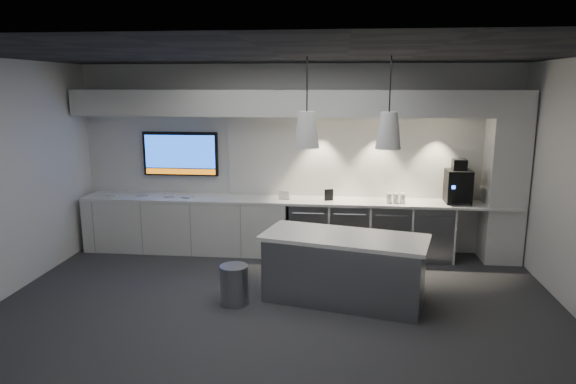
# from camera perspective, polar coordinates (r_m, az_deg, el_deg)

# --- Properties ---
(floor) EXTENTS (7.00, 7.00, 0.00)m
(floor) POSITION_cam_1_polar(r_m,az_deg,el_deg) (6.34, -1.25, -13.11)
(floor) COLOR #2F2F31
(floor) RESTS_ON ground
(ceiling) EXTENTS (7.00, 7.00, 0.00)m
(ceiling) POSITION_cam_1_polar(r_m,az_deg,el_deg) (5.76, -1.39, 15.07)
(ceiling) COLOR black
(ceiling) RESTS_ON wall_back
(wall_back) EXTENTS (7.00, 0.00, 7.00)m
(wall_back) POSITION_cam_1_polar(r_m,az_deg,el_deg) (8.32, 0.86, 3.72)
(wall_back) COLOR silver
(wall_back) RESTS_ON floor
(wall_front) EXTENTS (7.00, 0.00, 7.00)m
(wall_front) POSITION_cam_1_polar(r_m,az_deg,el_deg) (3.49, -6.56, -7.91)
(wall_front) COLOR silver
(wall_front) RESTS_ON floor
(back_counter) EXTENTS (6.80, 0.65, 0.04)m
(back_counter) POSITION_cam_1_polar(r_m,az_deg,el_deg) (8.11, 0.64, -0.94)
(back_counter) COLOR white
(back_counter) RESTS_ON left_base_cabinets
(left_base_cabinets) EXTENTS (3.30, 0.63, 0.86)m
(left_base_cabinets) POSITION_cam_1_polar(r_m,az_deg,el_deg) (8.56, -11.13, -3.59)
(left_base_cabinets) COLOR silver
(left_base_cabinets) RESTS_ON floor
(fridge_unit_a) EXTENTS (0.60, 0.61, 0.85)m
(fridge_unit_a) POSITION_cam_1_polar(r_m,az_deg,el_deg) (8.21, 2.38, -4.08)
(fridge_unit_a) COLOR gray
(fridge_unit_a) RESTS_ON floor
(fridge_unit_b) EXTENTS (0.60, 0.61, 0.85)m
(fridge_unit_b) POSITION_cam_1_polar(r_m,az_deg,el_deg) (8.20, 6.79, -4.18)
(fridge_unit_b) COLOR gray
(fridge_unit_b) RESTS_ON floor
(fridge_unit_c) EXTENTS (0.60, 0.61, 0.85)m
(fridge_unit_c) POSITION_cam_1_polar(r_m,az_deg,el_deg) (8.23, 11.19, -4.25)
(fridge_unit_c) COLOR gray
(fridge_unit_c) RESTS_ON floor
(fridge_unit_d) EXTENTS (0.60, 0.61, 0.85)m
(fridge_unit_d) POSITION_cam_1_polar(r_m,az_deg,el_deg) (8.31, 15.53, -4.31)
(fridge_unit_d) COLOR gray
(fridge_unit_d) RESTS_ON floor
(backsplash) EXTENTS (4.60, 0.03, 1.30)m
(backsplash) POSITION_cam_1_polar(r_m,az_deg,el_deg) (8.27, 9.18, 3.88)
(backsplash) COLOR silver
(backsplash) RESTS_ON wall_back
(soffit) EXTENTS (6.90, 0.60, 0.40)m
(soffit) POSITION_cam_1_polar(r_m,az_deg,el_deg) (7.94, 0.69, 9.86)
(soffit) COLOR silver
(soffit) RESTS_ON wall_back
(column) EXTENTS (0.55, 0.55, 2.60)m
(column) POSITION_cam_1_polar(r_m,az_deg,el_deg) (8.39, 22.98, 1.47)
(column) COLOR silver
(column) RESTS_ON floor
(wall_tv) EXTENTS (1.25, 0.07, 0.72)m
(wall_tv) POSITION_cam_1_polar(r_m,az_deg,el_deg) (8.64, -11.86, 4.17)
(wall_tv) COLOR black
(wall_tv) RESTS_ON wall_back
(island) EXTENTS (2.16, 1.31, 0.85)m
(island) POSITION_cam_1_polar(r_m,az_deg,el_deg) (6.50, 6.24, -8.41)
(island) COLOR gray
(island) RESTS_ON floor
(bin) EXTENTS (0.43, 0.43, 0.49)m
(bin) POSITION_cam_1_polar(r_m,az_deg,el_deg) (6.49, -5.99, -10.21)
(bin) COLOR gray
(bin) RESTS_ON floor
(coffee_machine) EXTENTS (0.37, 0.54, 0.67)m
(coffee_machine) POSITION_cam_1_polar(r_m,az_deg,el_deg) (8.24, 18.38, 0.74)
(coffee_machine) COLOR black
(coffee_machine) RESTS_ON back_counter
(sign_black) EXTENTS (0.14, 0.06, 0.18)m
(sign_black) POSITION_cam_1_polar(r_m,az_deg,el_deg) (8.02, 4.56, -0.32)
(sign_black) COLOR black
(sign_black) RESTS_ON back_counter
(sign_white) EXTENTS (0.18, 0.06, 0.14)m
(sign_white) POSITION_cam_1_polar(r_m,az_deg,el_deg) (8.06, -0.43, -0.37)
(sign_white) COLOR white
(sign_white) RESTS_ON back_counter
(cup_cluster) EXTENTS (0.28, 0.18, 0.15)m
(cup_cluster) POSITION_cam_1_polar(r_m,az_deg,el_deg) (8.02, 11.88, -0.65)
(cup_cluster) COLOR white
(cup_cluster) RESTS_ON back_counter
(tray_a) EXTENTS (0.19, 0.19, 0.02)m
(tray_a) POSITION_cam_1_polar(r_m,az_deg,el_deg) (8.86, -19.00, -0.29)
(tray_a) COLOR #ABABAB
(tray_a) RESTS_ON back_counter
(tray_b) EXTENTS (0.18, 0.18, 0.02)m
(tray_b) POSITION_cam_1_polar(r_m,az_deg,el_deg) (8.68, -15.81, -0.32)
(tray_b) COLOR #ABABAB
(tray_b) RESTS_ON back_counter
(tray_c) EXTENTS (0.19, 0.19, 0.02)m
(tray_c) POSITION_cam_1_polar(r_m,az_deg,el_deg) (8.50, -12.98, -0.43)
(tray_c) COLOR #ABABAB
(tray_c) RESTS_ON back_counter
(tray_d) EXTENTS (0.19, 0.19, 0.02)m
(tray_d) POSITION_cam_1_polar(r_m,az_deg,el_deg) (8.37, -11.08, -0.54)
(tray_d) COLOR #ABABAB
(tray_d) RESTS_ON back_counter
(pendant_left) EXTENTS (0.30, 0.30, 1.13)m
(pendant_left) POSITION_cam_1_polar(r_m,az_deg,el_deg) (6.14, 2.09, 6.95)
(pendant_left) COLOR silver
(pendant_left) RESTS_ON ceiling
(pendant_right) EXTENTS (0.30, 0.30, 1.13)m
(pendant_right) POSITION_cam_1_polar(r_m,az_deg,el_deg) (6.15, 11.11, 6.75)
(pendant_right) COLOR silver
(pendant_right) RESTS_ON ceiling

